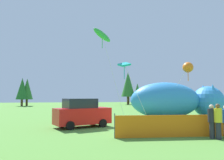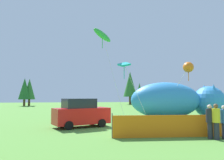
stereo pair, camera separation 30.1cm
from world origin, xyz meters
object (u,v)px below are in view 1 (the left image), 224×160
inflatable_cat (176,102)px  kite_orange_flower (188,67)px  parked_car (82,113)px  folding_chair (211,122)px  spectator_in_grey_shirt (212,120)px  kite_green_fish (102,35)px  spectator_in_white_shirt (218,120)px  kite_teal_diamond (125,65)px

inflatable_cat → kite_orange_flower: size_ratio=1.80×
parked_car → kite_orange_flower: kite_orange_flower is taller
parked_car → folding_chair: size_ratio=4.60×
folding_chair → spectator_in_grey_shirt: 3.08m
kite_green_fish → folding_chair: bearing=-54.1°
spectator_in_white_shirt → kite_orange_flower: 10.14m
inflatable_cat → kite_green_fish: size_ratio=1.09×
spectator_in_grey_shirt → kite_teal_diamond: bearing=106.4°
folding_chair → inflatable_cat: inflatable_cat is taller
inflatable_cat → spectator_in_white_shirt: inflatable_cat is taller
spectator_in_grey_shirt → kite_green_fish: kite_green_fish is taller
parked_car → kite_orange_flower: 11.22m
spectator_in_grey_shirt → kite_orange_flower: (3.58, 8.47, 3.92)m
inflatable_cat → kite_green_fish: 9.84m
folding_chair → spectator_in_white_shirt: bearing=95.2°
spectator_in_white_shirt → kite_green_fish: kite_green_fish is taller
spectator_in_white_shirt → kite_green_fish: 13.90m
kite_green_fish → spectator_in_white_shirt: bearing=-68.0°
spectator_in_white_shirt → kite_green_fish: bearing=112.0°
spectator_in_grey_shirt → kite_teal_diamond: 9.84m
folding_chair → kite_green_fish: bearing=-20.7°
spectator_in_grey_shirt → parked_car: bearing=140.5°
kite_teal_diamond → folding_chair: bearing=-55.2°
kite_teal_diamond → spectator_in_white_shirt: bearing=-73.0°
kite_teal_diamond → kite_orange_flower: size_ratio=0.99×
spectator_in_white_shirt → parked_car: bearing=140.0°
inflatable_cat → kite_green_fish: (-7.29, 0.84, 6.55)m
spectator_in_white_shirt → folding_chair: bearing=61.8°
parked_car → kite_orange_flower: (10.04, 3.15, 3.89)m
folding_chair → kite_green_fish: kite_green_fish is taller
folding_chair → kite_teal_diamond: 8.62m
parked_car → kite_green_fish: size_ratio=0.47×
folding_chair → spectator_in_white_shirt: (-1.50, -2.80, 0.44)m
folding_chair → kite_teal_diamond: (-4.22, 6.08, 4.41)m
parked_car → kite_green_fish: (2.19, 5.45, 7.21)m
spectator_in_white_shirt → kite_orange_flower: size_ratio=0.33×
folding_chair → kite_green_fish: (-5.95, 8.23, 7.65)m
kite_orange_flower → folding_chair: bearing=-107.7°
inflatable_cat → kite_orange_flower: 3.60m
kite_teal_diamond → kite_green_fish: bearing=128.9°
spectator_in_white_shirt → kite_teal_diamond: 10.10m
parked_car → spectator_in_grey_shirt: 8.37m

